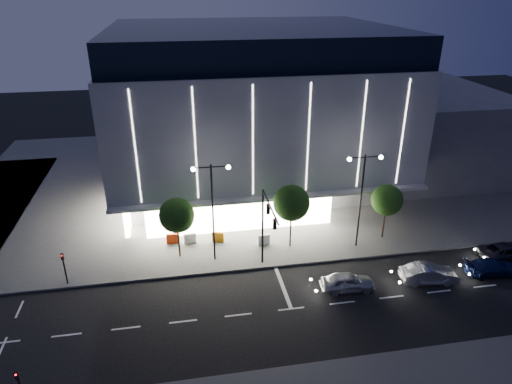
{
  "coord_description": "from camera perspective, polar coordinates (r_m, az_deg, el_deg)",
  "views": [
    {
      "loc": [
        -5.33,
        -27.84,
        22.24
      ],
      "look_at": [
        1.15,
        8.8,
        5.0
      ],
      "focal_mm": 32.0,
      "sensor_mm": 36.0,
      "label": 1
    }
  ],
  "objects": [
    {
      "name": "sidewalk_museum",
      "position": [
        57.32,
        1.15,
        2.11
      ],
      "size": [
        70.0,
        40.0,
        0.15
      ],
      "primitive_type": "cube",
      "color": "#474747",
      "rests_on": "ground"
    },
    {
      "name": "ped_signal_far",
      "position": [
        39.41,
        -22.87,
        -8.44
      ],
      "size": [
        0.22,
        0.24,
        3.0
      ],
      "color": "black",
      "rests_on": "ground"
    },
    {
      "name": "car_second",
      "position": [
        39.94,
        20.77,
        -9.54
      ],
      "size": [
        4.71,
        2.07,
        1.5
      ],
      "primitive_type": "imported",
      "rotation": [
        0.0,
        0.0,
        1.46
      ],
      "color": "#ADAFB5",
      "rests_on": "ground"
    },
    {
      "name": "street_lamp_east",
      "position": [
        40.56,
        13.12,
        0.51
      ],
      "size": [
        3.16,
        0.36,
        9.0
      ],
      "color": "black",
      "rests_on": "ground"
    },
    {
      "name": "car_third",
      "position": [
        43.1,
        27.43,
        -8.33
      ],
      "size": [
        4.64,
        2.11,
        1.32
      ],
      "primitive_type": "imported",
      "rotation": [
        0.0,
        0.0,
        1.51
      ],
      "color": "#141E4C",
      "rests_on": "ground"
    },
    {
      "name": "barrier_a",
      "position": [
        42.95,
        -10.41,
        -5.77
      ],
      "size": [
        1.11,
        0.28,
        1.0
      ],
      "primitive_type": "cube",
      "rotation": [
        0.0,
        0.0,
        -0.03
      ],
      "color": "red",
      "rests_on": "sidewalk_museum"
    },
    {
      "name": "tree_right",
      "position": [
        43.46,
        16.04,
        -1.16
      ],
      "size": [
        2.91,
        2.91,
        5.51
      ],
      "color": "black",
      "rests_on": "ground"
    },
    {
      "name": "barrier_d",
      "position": [
        42.14,
        0.98,
        -5.96
      ],
      "size": [
        1.12,
        0.34,
        1.0
      ],
      "primitive_type": "cube",
      "rotation": [
        0.0,
        0.0,
        0.08
      ],
      "color": "silver",
      "rests_on": "sidewalk_museum"
    },
    {
      "name": "car_lead",
      "position": [
        37.27,
        11.35,
        -10.97
      ],
      "size": [
        4.39,
        2.04,
        1.45
      ],
      "primitive_type": "imported",
      "rotation": [
        0.0,
        0.0,
        1.49
      ],
      "color": "#ADB1B6",
      "rests_on": "ground"
    },
    {
      "name": "car_fourth",
      "position": [
        45.98,
        28.78,
        -6.5
      ],
      "size": [
        4.98,
        2.48,
        1.36
      ],
      "primitive_type": "imported",
      "rotation": [
        0.0,
        0.0,
        1.62
      ],
      "color": "#2D2C31",
      "rests_on": "ground"
    },
    {
      "name": "annex_building",
      "position": [
        62.98,
        20.45,
        7.4
      ],
      "size": [
        16.0,
        20.0,
        10.0
      ],
      "primitive_type": "cube",
      "color": "#4C4C51",
      "rests_on": "ground"
    },
    {
      "name": "barrier_c",
      "position": [
        42.67,
        -4.77,
        -5.63
      ],
      "size": [
        1.12,
        0.59,
        1.0
      ],
      "primitive_type": "cube",
      "rotation": [
        0.0,
        0.0,
        -0.33
      ],
      "color": "orange",
      "rests_on": "sidewalk_museum"
    },
    {
      "name": "barrier_b",
      "position": [
        42.75,
        -8.25,
        -5.76
      ],
      "size": [
        1.12,
        0.33,
        1.0
      ],
      "primitive_type": "cube",
      "rotation": [
        0.0,
        0.0,
        0.07
      ],
      "color": "silver",
      "rests_on": "sidewalk_museum"
    },
    {
      "name": "ground",
      "position": [
        36.03,
        0.66,
        -13.26
      ],
      "size": [
        160.0,
        160.0,
        0.0
      ],
      "primitive_type": "plane",
      "color": "black",
      "rests_on": "ground"
    },
    {
      "name": "tree_mid",
      "position": [
        40.29,
        4.48,
        -1.61
      ],
      "size": [
        3.25,
        3.25,
        6.15
      ],
      "color": "black",
      "rests_on": "ground"
    },
    {
      "name": "traffic_mast",
      "position": [
        36.17,
        1.28,
        -3.56
      ],
      "size": [
        0.33,
        5.89,
        7.07
      ],
      "color": "black",
      "rests_on": "ground"
    },
    {
      "name": "street_lamp_west",
      "position": [
        37.62,
        -5.49,
        -0.9
      ],
      "size": [
        3.16,
        0.36,
        9.0
      ],
      "color": "black",
      "rests_on": "ground"
    },
    {
      "name": "museum",
      "position": [
        52.46,
        -0.61,
        10.55
      ],
      "size": [
        30.0,
        25.8,
        18.0
      ],
      "color": "#4C4C51",
      "rests_on": "ground"
    },
    {
      "name": "tree_left",
      "position": [
        39.33,
        -9.83,
        -3.11
      ],
      "size": [
        3.02,
        3.02,
        5.72
      ],
      "color": "black",
      "rests_on": "ground"
    }
  ]
}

